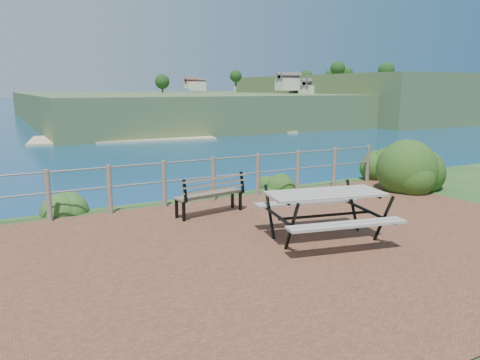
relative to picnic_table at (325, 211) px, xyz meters
name	(u,v)px	position (x,y,z in m)	size (l,w,h in m)	color
ground	(300,245)	(-0.48, 0.01, -0.52)	(10.00, 7.00, 0.12)	brown
safety_railing	(213,177)	(-0.48, 3.36, 0.06)	(9.40, 0.10, 1.00)	#6B5B4C
distant_bay	(342,95)	(172.59, 202.62, -2.04)	(290.00, 232.36, 24.00)	#456130
picnic_table	(325,211)	(0.00, 0.00, 0.00)	(2.04, 1.64, 0.81)	gray
park_bench	(209,189)	(-1.03, 2.37, 0.03)	(1.50, 0.59, 0.83)	brown
shrub_right_front	(423,192)	(4.47, 1.77, -0.52)	(1.51, 1.51, 2.13)	#183E13
shrub_right_edge	(382,179)	(4.79, 3.49, -0.52)	(1.10, 1.10, 1.57)	#183E13
shrub_lip_west	(68,212)	(-3.51, 3.99, -0.52)	(0.85, 0.85, 0.63)	#295821
shrub_lip_east	(275,186)	(1.65, 4.12, -0.52)	(0.83, 0.83, 0.59)	#183E13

